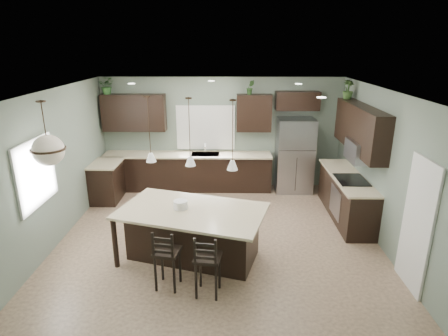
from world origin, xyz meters
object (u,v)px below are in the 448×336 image
kitchen_island (193,235)px  bar_stool_center (167,258)px  bar_stool_right (208,264)px  plant_back_left (107,86)px  refrigerator (294,155)px  serving_dish (181,205)px

kitchen_island → bar_stool_center: size_ratio=2.40×
bar_stool_right → plant_back_left: plant_back_left is taller
refrigerator → plant_back_left: size_ratio=4.54×
bar_stool_right → bar_stool_center: bearing=173.2°
refrigerator → serving_dish: 4.02m
bar_stool_center → bar_stool_right: bearing=-4.8°
refrigerator → serving_dish: size_ratio=7.71×
refrigerator → bar_stool_center: refrigerator is taller
refrigerator → bar_stool_right: size_ratio=1.83×
serving_dish → refrigerator: bearing=52.7°
bar_stool_center → kitchen_island: bearing=79.4°
serving_dish → bar_stool_center: bearing=-97.3°
kitchen_island → bar_stool_center: bar_stool_center is taller
serving_dish → kitchen_island: bearing=-16.4°
serving_dish → bar_stool_center: serving_dish is taller
bar_stool_center → bar_stool_right: bar_stool_right is taller
kitchen_island → plant_back_left: plant_back_left is taller
serving_dish → bar_stool_right: size_ratio=0.24×
plant_back_left → refrigerator: bearing=-1.8°
refrigerator → bar_stool_right: (-1.93, -4.22, -0.42)m
kitchen_island → plant_back_left: (-2.32, 3.40, 2.14)m
refrigerator → bar_stool_right: 4.66m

